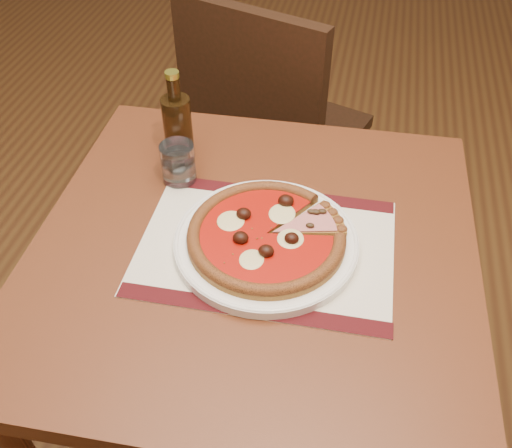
{
  "coord_description": "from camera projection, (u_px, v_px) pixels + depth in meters",
  "views": [
    {
      "loc": [
        0.89,
        -1.2,
        1.49
      ],
      "look_at": [
        0.74,
        -0.47,
        0.78
      ],
      "focal_mm": 40.0,
      "sensor_mm": 36.0,
      "label": 1
    }
  ],
  "objects": [
    {
      "name": "ham_slice",
      "position": [
        313.0,
        219.0,
        1.04
      ],
      "size": [
        0.13,
        0.11,
        0.02
      ],
      "rotation": [
        0.0,
        0.0,
        0.57
      ],
      "color": "olive",
      "rests_on": "plate"
    },
    {
      "name": "table",
      "position": [
        254.0,
        280.0,
        1.1
      ],
      "size": [
        0.83,
        0.83,
        0.75
      ],
      "rotation": [
        0.0,
        0.0,
        0.04
      ],
      "color": "brown",
      "rests_on": "ground"
    },
    {
      "name": "chair_far",
      "position": [
        268.0,
        126.0,
        1.7
      ],
      "size": [
        0.55,
        0.55,
        0.92
      ],
      "rotation": [
        0.0,
        0.0,
        2.81
      ],
      "color": "black",
      "rests_on": "ground"
    },
    {
      "name": "plate",
      "position": [
        266.0,
        242.0,
        1.02
      ],
      "size": [
        0.33,
        0.33,
        0.02
      ],
      "primitive_type": "cylinder",
      "color": "white",
      "rests_on": "placemat"
    },
    {
      "name": "pizza",
      "position": [
        266.0,
        235.0,
        1.01
      ],
      "size": [
        0.28,
        0.28,
        0.04
      ],
      "color": "olive",
      "rests_on": "plate"
    },
    {
      "name": "water_glass",
      "position": [
        178.0,
        163.0,
        1.14
      ],
      "size": [
        0.07,
        0.07,
        0.08
      ],
      "primitive_type": "cylinder",
      "rotation": [
        0.0,
        0.0,
        0.01
      ],
      "color": "white",
      "rests_on": "table"
    },
    {
      "name": "bottle",
      "position": [
        178.0,
        125.0,
        1.17
      ],
      "size": [
        0.06,
        0.06,
        0.2
      ],
      "color": "#321F0C",
      "rests_on": "table"
    },
    {
      "name": "placemat",
      "position": [
        266.0,
        246.0,
        1.03
      ],
      "size": [
        0.46,
        0.33,
        0.0
      ],
      "primitive_type": "cube",
      "rotation": [
        0.0,
        0.0,
        0.02
      ],
      "color": "beige",
      "rests_on": "table"
    }
  ]
}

